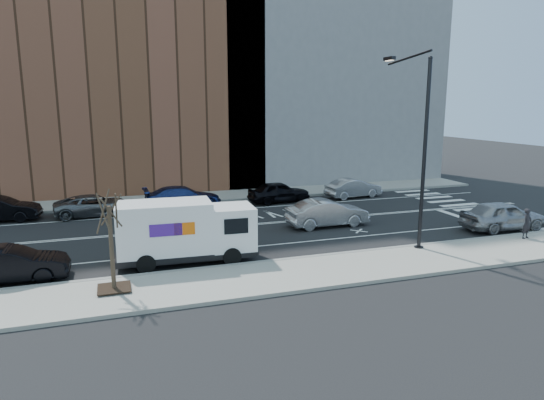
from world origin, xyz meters
TOP-DOWN VIEW (x-y plane):
  - ground at (0.00, 0.00)m, footprint 120.00×120.00m
  - sidewalk_near at (0.00, -8.80)m, footprint 44.00×3.60m
  - sidewalk_far at (0.00, 8.80)m, footprint 44.00×3.60m
  - curb_near at (0.00, -7.00)m, footprint 44.00×0.25m
  - curb_far at (0.00, 7.00)m, footprint 44.00×0.25m
  - crosswalk at (16.00, 0.00)m, footprint 3.00×14.00m
  - road_markings at (0.00, 0.00)m, footprint 40.00×8.60m
  - bldg_brick at (-8.00, 15.60)m, footprint 26.00×10.00m
  - bldg_concrete at (12.00, 15.60)m, footprint 20.00×10.00m
  - streetlight at (7.00, -6.91)m, footprint 0.44×4.02m
  - street_tree at (-7.00, -8.40)m, footprint 1.20×1.20m
  - fedex_van at (-3.91, -5.60)m, footprint 6.18×2.40m
  - far_parked_c at (-8.00, 5.33)m, footprint 4.92×2.56m
  - far_parked_d at (-2.40, 5.73)m, footprint 5.20×2.24m
  - far_parked_e at (4.38, 5.54)m, footprint 4.54×2.12m
  - far_parked_f at (10.26, 5.48)m, footprint 4.46×2.05m
  - driving_sedan at (4.78, -1.73)m, footprint 4.74×1.74m
  - near_parked_rear_a at (-10.88, -5.86)m, footprint 4.39×1.54m
  - near_parked_front at (13.73, -5.56)m, footprint 4.83×2.06m
  - pedestrian at (13.16, -7.79)m, footprint 0.64×0.50m

SIDE VIEW (x-z plane):
  - ground at x=0.00m, z-range 0.00..0.00m
  - crosswalk at x=16.00m, z-range 0.00..0.01m
  - road_markings at x=0.00m, z-range 0.00..0.01m
  - sidewalk_near at x=0.00m, z-range 0.00..0.15m
  - sidewalk_far at x=0.00m, z-range 0.00..0.15m
  - curb_near at x=0.00m, z-range 0.00..0.17m
  - curb_far at x=0.00m, z-range 0.00..0.17m
  - far_parked_c at x=-8.00m, z-range 0.00..1.33m
  - far_parked_f at x=10.26m, z-range 0.00..1.42m
  - near_parked_rear_a at x=-10.88m, z-range 0.00..1.45m
  - far_parked_d at x=-2.40m, z-range 0.00..1.49m
  - far_parked_e at x=4.38m, z-range 0.00..1.51m
  - driving_sedan at x=4.78m, z-range 0.00..1.55m
  - near_parked_front at x=13.73m, z-range 0.00..1.63m
  - pedestrian at x=13.16m, z-range 0.15..1.71m
  - street_tree at x=-7.00m, z-range -0.42..3.33m
  - fedex_van at x=-3.91m, z-range 0.07..2.85m
  - streetlight at x=7.00m, z-range 0.41..9.75m
  - bldg_brick at x=-8.00m, z-range 0.00..22.00m
  - bldg_concrete at x=12.00m, z-range 0.00..26.00m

